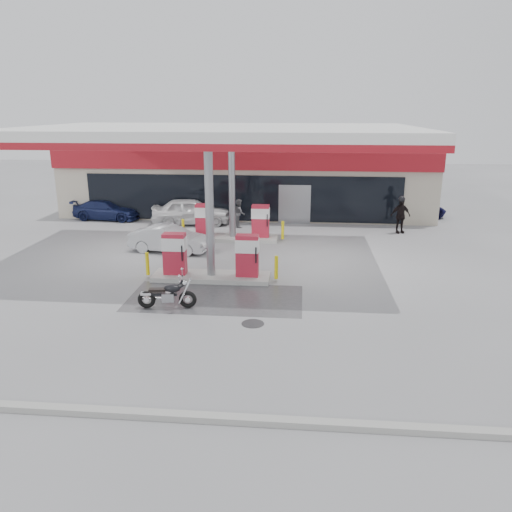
{
  "coord_description": "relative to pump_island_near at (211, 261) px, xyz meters",
  "views": [
    {
      "loc": [
        3.39,
        -15.95,
        6.35
      ],
      "look_at": [
        1.8,
        1.23,
        1.2
      ],
      "focal_mm": 35.0,
      "sensor_mm": 36.0,
      "label": 1
    }
  ],
  "objects": [
    {
      "name": "kerb",
      "position": [
        0.0,
        -9.0,
        -0.64
      ],
      "size": [
        28.0,
        0.25,
        0.15
      ],
      "primitive_type": "cube",
      "color": "gray",
      "rests_on": "ground"
    },
    {
      "name": "biker_walking",
      "position": [
        8.56,
        8.2,
        0.21
      ],
      "size": [
        1.16,
        0.71,
        1.84
      ],
      "primitive_type": "imported",
      "rotation": [
        0.0,
        0.0,
        0.26
      ],
      "color": "black",
      "rests_on": "ground"
    },
    {
      "name": "drain_cover",
      "position": [
        2.0,
        -4.0,
        -0.71
      ],
      "size": [
        0.7,
        0.7,
        0.01
      ],
      "primitive_type": "cylinder",
      "color": "#38383A",
      "rests_on": "ground"
    },
    {
      "name": "canopy",
      "position": [
        0.0,
        3.0,
        4.56
      ],
      "size": [
        16.0,
        10.02,
        5.51
      ],
      "color": "silver",
      "rests_on": "ground"
    },
    {
      "name": "sedan_white",
      "position": [
        -2.79,
        9.2,
        0.04
      ],
      "size": [
        4.59,
        2.36,
        1.49
      ],
      "primitive_type": "imported",
      "rotation": [
        0.0,
        0.0,
        1.71
      ],
      "color": "silver",
      "rests_on": "ground"
    },
    {
      "name": "parked_motorcycle",
      "position": [
        -0.9,
        -2.99,
        -0.27
      ],
      "size": [
        1.94,
        0.74,
        1.0
      ],
      "rotation": [
        0.0,
        0.0,
        0.11
      ],
      "color": "black",
      "rests_on": "ground"
    },
    {
      "name": "attendant",
      "position": [
        -0.01,
        8.8,
        0.06
      ],
      "size": [
        0.76,
        0.88,
        1.55
      ],
      "primitive_type": "imported",
      "rotation": [
        0.0,
        0.0,
        1.84
      ],
      "color": "#535458",
      "rests_on": "ground"
    },
    {
      "name": "parked_car_left",
      "position": [
        -8.02,
        10.0,
        -0.13
      ],
      "size": [
        4.11,
        1.98,
        1.15
      ],
      "primitive_type": "imported",
      "rotation": [
        0.0,
        0.0,
        1.48
      ],
      "color": "#151D46",
      "rests_on": "ground"
    },
    {
      "name": "store_building",
      "position": [
        0.01,
        13.94,
        1.3
      ],
      "size": [
        22.0,
        8.22,
        4.0
      ],
      "color": "#B9AF9B",
      "rests_on": "ground"
    },
    {
      "name": "pump_island_near",
      "position": [
        0.0,
        0.0,
        0.0
      ],
      "size": [
        5.14,
        1.3,
        1.78
      ],
      "color": "#9E9E99",
      "rests_on": "ground"
    },
    {
      "name": "hatchback_silver",
      "position": [
        -2.56,
        3.6,
        -0.11
      ],
      "size": [
        3.79,
        1.79,
        1.2
      ],
      "primitive_type": "imported",
      "rotation": [
        0.0,
        0.0,
        1.42
      ],
      "color": "#A6A9AE",
      "rests_on": "ground"
    },
    {
      "name": "parked_car_right",
      "position": [
        10.0,
        12.0,
        -0.15
      ],
      "size": [
        4.43,
        3.27,
        1.12
      ],
      "primitive_type": "imported",
      "rotation": [
        0.0,
        0.0,
        1.97
      ],
      "color": "#17164A",
      "rests_on": "ground"
    },
    {
      "name": "wet_patch",
      "position": [
        0.5,
        -2.0,
        -0.71
      ],
      "size": [
        6.0,
        3.0,
        0.0
      ],
      "primitive_type": "cube",
      "color": "#4C4C4F",
      "rests_on": "ground"
    },
    {
      "name": "ground",
      "position": [
        0.0,
        -2.0,
        -0.71
      ],
      "size": [
        90.0,
        90.0,
        0.0
      ],
      "primitive_type": "plane",
      "color": "gray",
      "rests_on": "ground"
    },
    {
      "name": "pump_island_far",
      "position": [
        0.0,
        6.0,
        0.0
      ],
      "size": [
        5.14,
        1.3,
        1.78
      ],
      "color": "#9E9E99",
      "rests_on": "ground"
    }
  ]
}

